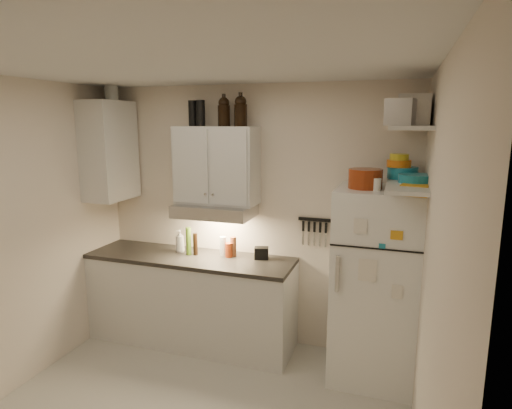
% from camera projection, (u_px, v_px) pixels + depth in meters
% --- Properties ---
extents(ceiling, '(3.20, 3.00, 0.02)m').
position_uv_depth(ceiling, '(172.00, 62.00, 2.68)').
color(ceiling, silver).
rests_on(ceiling, ground).
extents(back_wall, '(3.20, 0.02, 2.60)m').
position_uv_depth(back_wall, '(252.00, 216.00, 4.33)').
color(back_wall, beige).
rests_on(back_wall, ground).
extents(left_wall, '(0.02, 3.00, 2.60)m').
position_uv_depth(left_wall, '(1.00, 241.00, 3.43)').
color(left_wall, beige).
rests_on(left_wall, ground).
extents(right_wall, '(0.02, 3.00, 2.60)m').
position_uv_depth(right_wall, '(433.00, 291.00, 2.42)').
color(right_wall, beige).
rests_on(right_wall, ground).
extents(base_cabinet, '(2.10, 0.60, 0.88)m').
position_uv_depth(base_cabinet, '(191.00, 301.00, 4.38)').
color(base_cabinet, silver).
rests_on(base_cabinet, floor).
extents(countertop, '(2.10, 0.62, 0.04)m').
position_uv_depth(countertop, '(190.00, 258.00, 4.29)').
color(countertop, '#292623').
rests_on(countertop, base_cabinet).
extents(upper_cabinet, '(0.80, 0.33, 0.75)m').
position_uv_depth(upper_cabinet, '(217.00, 165.00, 4.16)').
color(upper_cabinet, silver).
rests_on(upper_cabinet, back_wall).
extents(side_cabinet, '(0.33, 0.55, 1.00)m').
position_uv_depth(side_cabinet, '(109.00, 151.00, 4.37)').
color(side_cabinet, silver).
rests_on(side_cabinet, left_wall).
extents(range_hood, '(0.76, 0.46, 0.12)m').
position_uv_depth(range_hood, '(215.00, 210.00, 4.18)').
color(range_hood, silver).
rests_on(range_hood, back_wall).
extents(fridge, '(0.70, 0.68, 1.70)m').
position_uv_depth(fridge, '(375.00, 285.00, 3.70)').
color(fridge, white).
rests_on(fridge, floor).
extents(shelf_hi, '(0.30, 0.95, 0.03)m').
position_uv_depth(shelf_hi, '(410.00, 127.00, 3.25)').
color(shelf_hi, silver).
rests_on(shelf_hi, right_wall).
extents(shelf_lo, '(0.30, 0.95, 0.03)m').
position_uv_depth(shelf_lo, '(407.00, 185.00, 3.34)').
color(shelf_lo, silver).
rests_on(shelf_lo, right_wall).
extents(knife_strip, '(0.42, 0.02, 0.03)m').
position_uv_depth(knife_strip, '(320.00, 220.00, 4.08)').
color(knife_strip, black).
rests_on(knife_strip, back_wall).
extents(dutch_oven, '(0.34, 0.34, 0.16)m').
position_uv_depth(dutch_oven, '(365.00, 179.00, 3.53)').
color(dutch_oven, maroon).
rests_on(dutch_oven, fridge).
extents(book_stack, '(0.25, 0.28, 0.08)m').
position_uv_depth(book_stack, '(416.00, 189.00, 3.23)').
color(book_stack, orange).
rests_on(book_stack, fridge).
extents(spice_jar, '(0.07, 0.07, 0.10)m').
position_uv_depth(spice_jar, '(377.00, 185.00, 3.40)').
color(spice_jar, silver).
rests_on(spice_jar, fridge).
extents(stock_pot, '(0.28, 0.28, 0.20)m').
position_uv_depth(stock_pot, '(415.00, 112.00, 3.42)').
color(stock_pot, silver).
rests_on(stock_pot, shelf_hi).
extents(tin_a, '(0.24, 0.22, 0.23)m').
position_uv_depth(tin_a, '(414.00, 110.00, 3.21)').
color(tin_a, '#AAAAAD').
rests_on(tin_a, shelf_hi).
extents(tin_b, '(0.22, 0.22, 0.19)m').
position_uv_depth(tin_b, '(400.00, 112.00, 3.02)').
color(tin_b, '#AAAAAD').
rests_on(tin_b, shelf_hi).
extents(bowl_teal, '(0.25, 0.25, 0.10)m').
position_uv_depth(bowl_teal, '(403.00, 173.00, 3.57)').
color(bowl_teal, teal).
rests_on(bowl_teal, shelf_lo).
extents(bowl_orange, '(0.20, 0.20, 0.06)m').
position_uv_depth(bowl_orange, '(399.00, 163.00, 3.54)').
color(bowl_orange, orange).
rests_on(bowl_orange, bowl_teal).
extents(bowl_yellow, '(0.15, 0.15, 0.05)m').
position_uv_depth(bowl_yellow, '(399.00, 157.00, 3.53)').
color(bowl_yellow, gold).
rests_on(bowl_yellow, bowl_orange).
extents(plates, '(0.31, 0.31, 0.07)m').
position_uv_depth(plates, '(416.00, 179.00, 3.31)').
color(plates, teal).
rests_on(plates, shelf_lo).
extents(growler_a, '(0.12, 0.12, 0.28)m').
position_uv_depth(growler_a, '(224.00, 111.00, 4.06)').
color(growler_a, black).
rests_on(growler_a, upper_cabinet).
extents(growler_b, '(0.14, 0.14, 0.29)m').
position_uv_depth(growler_b, '(241.00, 111.00, 3.99)').
color(growler_b, black).
rests_on(growler_b, upper_cabinet).
extents(thermos_a, '(0.09, 0.09, 0.25)m').
position_uv_depth(thermos_a, '(201.00, 113.00, 4.11)').
color(thermos_a, black).
rests_on(thermos_a, upper_cabinet).
extents(thermos_b, '(0.11, 0.11, 0.25)m').
position_uv_depth(thermos_b, '(193.00, 113.00, 4.18)').
color(thermos_b, black).
rests_on(thermos_b, upper_cabinet).
extents(side_jar, '(0.17, 0.17, 0.18)m').
position_uv_depth(side_jar, '(111.00, 92.00, 4.33)').
color(side_jar, silver).
rests_on(side_jar, side_cabinet).
extents(soap_bottle, '(0.13, 0.13, 0.26)m').
position_uv_depth(soap_bottle, '(180.00, 240.00, 4.39)').
color(soap_bottle, silver).
rests_on(soap_bottle, countertop).
extents(pepper_mill, '(0.07, 0.07, 0.20)m').
position_uv_depth(pepper_mill, '(233.00, 247.00, 4.26)').
color(pepper_mill, brown).
rests_on(pepper_mill, countertop).
extents(oil_bottle, '(0.06, 0.06, 0.28)m').
position_uv_depth(oil_bottle, '(189.00, 241.00, 4.30)').
color(oil_bottle, '#45691A').
rests_on(oil_bottle, countertop).
extents(vinegar_bottle, '(0.05, 0.05, 0.22)m').
position_uv_depth(vinegar_bottle, '(195.00, 244.00, 4.30)').
color(vinegar_bottle, black).
rests_on(vinegar_bottle, countertop).
extents(clear_bottle, '(0.07, 0.07, 0.20)m').
position_uv_depth(clear_bottle, '(223.00, 246.00, 4.27)').
color(clear_bottle, silver).
rests_on(clear_bottle, countertop).
extents(red_jar, '(0.09, 0.09, 0.14)m').
position_uv_depth(red_jar, '(229.00, 250.00, 4.24)').
color(red_jar, maroon).
rests_on(red_jar, countertop).
extents(caddy, '(0.16, 0.13, 0.12)m').
position_uv_depth(caddy, '(261.00, 253.00, 4.19)').
color(caddy, black).
rests_on(caddy, countertop).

